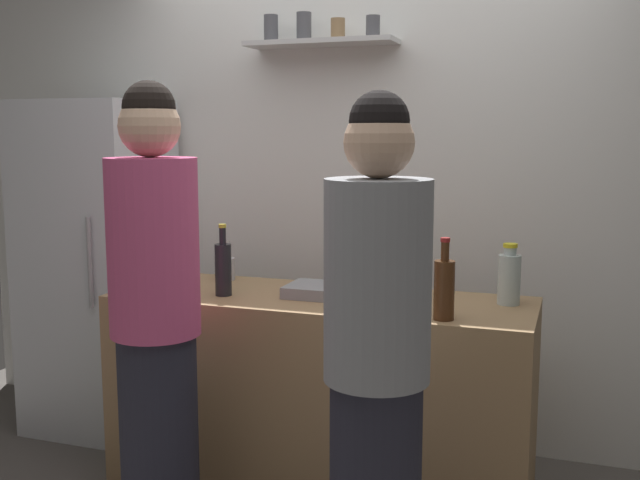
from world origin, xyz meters
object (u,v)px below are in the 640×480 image
(wine_bottle_amber_glass, at_px, (444,288))
(water_bottle_plastic, at_px, (509,277))
(baking_pan, at_px, (326,291))
(person_pink_top, at_px, (156,320))
(refrigerator, at_px, (98,267))
(wine_bottle_dark_glass, at_px, (223,268))
(utensil_holder, at_px, (225,269))
(person_grey_hoodie, at_px, (377,366))

(wine_bottle_amber_glass, distance_m, water_bottle_plastic, 0.41)
(baking_pan, distance_m, person_pink_top, 0.79)
(refrigerator, relative_size, person_pink_top, 0.99)
(refrigerator, relative_size, water_bottle_plastic, 6.86)
(wine_bottle_amber_glass, relative_size, water_bottle_plastic, 1.24)
(baking_pan, height_order, wine_bottle_dark_glass, wine_bottle_dark_glass)
(refrigerator, relative_size, utensil_holder, 8.90)
(refrigerator, height_order, baking_pan, refrigerator)
(refrigerator, distance_m, water_bottle_plastic, 2.17)
(refrigerator, distance_m, wine_bottle_amber_glass, 2.03)
(utensil_holder, bearing_deg, person_grey_hoodie, -43.96)
(person_pink_top, xyz_separation_m, person_grey_hoodie, (0.90, -0.15, -0.04))
(utensil_holder, bearing_deg, wine_bottle_dark_glass, -64.99)
(refrigerator, distance_m, wine_bottle_dark_glass, 1.06)
(wine_bottle_dark_glass, xyz_separation_m, person_pink_top, (-0.03, -0.51, -0.12))
(baking_pan, height_order, person_grey_hoodie, person_grey_hoodie)
(baking_pan, height_order, utensil_holder, utensil_holder)
(wine_bottle_amber_glass, bearing_deg, baking_pan, 157.04)
(wine_bottle_amber_glass, bearing_deg, person_grey_hoodie, -101.79)
(refrigerator, bearing_deg, utensil_holder, -7.35)
(refrigerator, xyz_separation_m, utensil_holder, (0.81, -0.10, 0.06))
(refrigerator, xyz_separation_m, person_pink_top, (0.93, -0.94, 0.01))
(refrigerator, height_order, wine_bottle_amber_glass, refrigerator)
(baking_pan, xyz_separation_m, utensil_holder, (-0.58, 0.20, 0.03))
(wine_bottle_dark_glass, height_order, wine_bottle_amber_glass, same)
(person_grey_hoodie, bearing_deg, wine_bottle_dark_glass, 62.21)
(wine_bottle_dark_glass, bearing_deg, water_bottle_plastic, 11.18)
(utensil_holder, distance_m, wine_bottle_dark_glass, 0.36)
(person_pink_top, distance_m, person_grey_hoodie, 0.92)
(refrigerator, xyz_separation_m, wine_bottle_amber_glass, (1.95, -0.54, 0.13))
(person_pink_top, bearing_deg, refrigerator, -65.83)
(utensil_holder, distance_m, water_bottle_plastic, 1.35)
(refrigerator, height_order, utensil_holder, refrigerator)
(wine_bottle_dark_glass, bearing_deg, person_pink_top, -93.30)
(baking_pan, height_order, water_bottle_plastic, water_bottle_plastic)
(wine_bottle_dark_glass, xyz_separation_m, water_bottle_plastic, (1.20, 0.24, -0.01))
(wine_bottle_amber_glass, relative_size, person_pink_top, 0.18)
(baking_pan, relative_size, person_grey_hoodie, 0.20)
(baking_pan, xyz_separation_m, wine_bottle_dark_glass, (-0.43, -0.13, 0.10))
(baking_pan, bearing_deg, person_grey_hoodie, -60.96)
(wine_bottle_dark_glass, height_order, person_grey_hoodie, person_grey_hoodie)
(wine_bottle_amber_glass, bearing_deg, refrigerator, 164.64)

